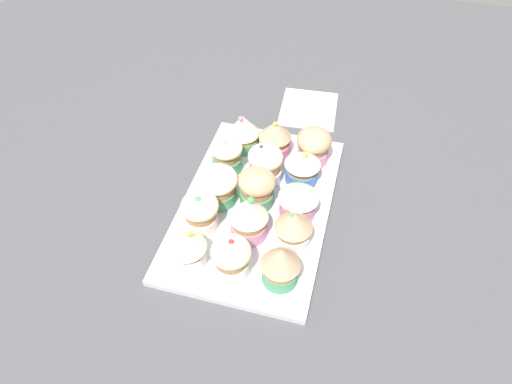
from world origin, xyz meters
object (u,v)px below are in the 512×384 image
baking_tray (256,206)px  cupcake_6 (249,217)px  cupcake_9 (276,137)px  cupcake_12 (218,185)px  cupcake_14 (243,131)px  cupcake_4 (314,145)px  cupcake_8 (263,163)px  cupcake_7 (258,187)px  cupcake_11 (200,211)px  napkin (309,108)px  cupcake_0 (281,264)px  cupcake_13 (227,155)px  cupcake_2 (298,200)px  cupcake_10 (187,248)px  cupcake_1 (293,227)px  cupcake_5 (228,256)px  cupcake_3 (302,166)px

baking_tray → cupcake_6: size_ratio=4.45×
cupcake_9 → cupcake_12: cupcake_9 is taller
baking_tray → cupcake_14: bearing=24.3°
baking_tray → cupcake_12: (-0.66, 6.47, 4.16)cm
baking_tray → cupcake_4: size_ratio=5.57×
cupcake_8 → cupcake_9: (7.39, -0.57, -0.08)cm
cupcake_7 → cupcake_11: bearing=133.8°
cupcake_11 → cupcake_12: cupcake_11 is taller
cupcake_12 → napkin: cupcake_12 is taller
cupcake_0 → cupcake_13: (20.48, 14.65, -0.49)cm
cupcake_7 → cupcake_11: 10.58cm
cupcake_7 → cupcake_2: bearing=-96.8°
cupcake_7 → cupcake_13: size_ratio=1.06×
baking_tray → cupcake_10: 16.19cm
cupcake_1 → cupcake_12: 15.12cm
cupcake_10 → cupcake_6: bearing=-44.4°
cupcake_2 → cupcake_4: 13.51cm
cupcake_9 → napkin: bearing=-12.2°
cupcake_7 → cupcake_11: (-7.32, 7.63, -0.03)cm
cupcake_5 → cupcake_11: cupcake_5 is taller
cupcake_9 → cupcake_11: (-20.28, 7.62, -0.14)cm
cupcake_6 → cupcake_14: 21.15cm
cupcake_7 → cupcake_12: cupcake_7 is taller
cupcake_5 → cupcake_13: bearing=18.0°
cupcake_4 → napkin: (16.31, 3.63, -4.53)cm
cupcake_8 → cupcake_9: bearing=-4.4°
baking_tray → cupcake_11: bearing=132.3°
cupcake_6 → cupcake_7: 7.03cm
cupcake_0 → cupcake_9: 27.92cm
cupcake_7 → cupcake_11: cupcake_7 is taller
cupcake_6 → cupcake_11: bearing=92.4°
cupcake_8 → baking_tray: bearing=-176.6°
cupcake_6 → cupcake_10: bearing=135.6°
cupcake_5 → cupcake_14: cupcake_14 is taller
cupcake_0 → cupcake_4: size_ratio=1.08×
cupcake_11 → cupcake_13: size_ratio=1.03×
cupcake_0 → cupcake_13: 25.18cm
cupcake_1 → cupcake_5: bearing=134.1°
cupcake_10 → napkin: 45.07cm
cupcake_0 → cupcake_1: bearing=-2.5°
cupcake_0 → cupcake_14: 30.28cm
cupcake_14 → cupcake_0: bearing=-153.5°
cupcake_8 → cupcake_14: cupcake_8 is taller
cupcake_13 → cupcake_1: bearing=-131.2°
cupcake_1 → cupcake_12: (5.42, 14.12, 0.03)cm
cupcake_2 → cupcake_14: 19.31cm
cupcake_1 → cupcake_14: size_ratio=0.94×
baking_tray → cupcake_4: 15.71cm
cupcake_1 → cupcake_3: size_ratio=0.97×
baking_tray → cupcake_1: (-6.09, -7.65, 4.13)cm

